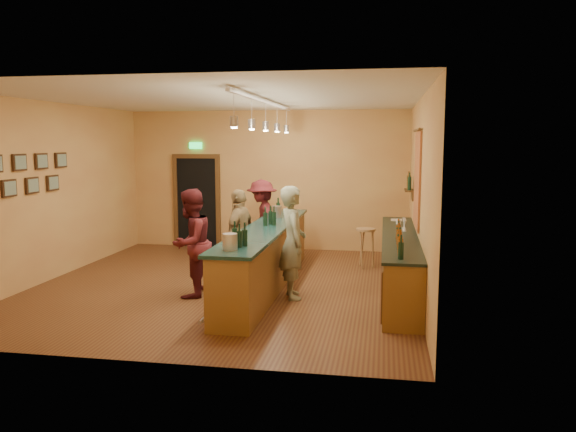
% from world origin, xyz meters
% --- Properties ---
extents(floor, '(7.00, 7.00, 0.00)m').
position_xyz_m(floor, '(0.00, 0.00, 0.00)').
color(floor, '#4E2516').
rests_on(floor, ground).
extents(ceiling, '(6.50, 7.00, 0.02)m').
position_xyz_m(ceiling, '(0.00, 0.00, 3.20)').
color(ceiling, silver).
rests_on(ceiling, wall_back).
extents(wall_back, '(6.50, 0.02, 3.20)m').
position_xyz_m(wall_back, '(0.00, 3.50, 1.60)').
color(wall_back, '#BB7846').
rests_on(wall_back, floor).
extents(wall_front, '(6.50, 0.02, 3.20)m').
position_xyz_m(wall_front, '(0.00, -3.50, 1.60)').
color(wall_front, '#BB7846').
rests_on(wall_front, floor).
extents(wall_left, '(0.02, 7.00, 3.20)m').
position_xyz_m(wall_left, '(-3.25, 0.00, 1.60)').
color(wall_left, '#BB7846').
rests_on(wall_left, floor).
extents(wall_right, '(0.02, 7.00, 3.20)m').
position_xyz_m(wall_right, '(3.25, 0.00, 1.60)').
color(wall_right, '#BB7846').
rests_on(wall_right, floor).
extents(doorway, '(1.15, 0.09, 2.48)m').
position_xyz_m(doorway, '(-1.70, 3.47, 1.13)').
color(doorway, black).
rests_on(doorway, wall_back).
extents(tapestry, '(0.03, 1.40, 1.60)m').
position_xyz_m(tapestry, '(3.23, 0.40, 1.85)').
color(tapestry, maroon).
rests_on(tapestry, wall_right).
extents(bottle_shelf, '(0.17, 0.55, 0.54)m').
position_xyz_m(bottle_shelf, '(3.17, 1.90, 1.67)').
color(bottle_shelf, '#503518').
rests_on(bottle_shelf, wall_right).
extents(picture_grid, '(0.06, 2.20, 0.70)m').
position_xyz_m(picture_grid, '(-3.21, -0.75, 1.95)').
color(picture_grid, '#382111').
rests_on(picture_grid, wall_left).
extents(back_counter, '(0.60, 4.55, 1.27)m').
position_xyz_m(back_counter, '(2.97, 0.18, 0.49)').
color(back_counter, brown).
rests_on(back_counter, floor).
extents(tasting_bar, '(0.73, 5.10, 1.38)m').
position_xyz_m(tasting_bar, '(0.72, -0.00, 0.61)').
color(tasting_bar, brown).
rests_on(tasting_bar, floor).
extents(pendant_track, '(0.11, 4.60, 0.50)m').
position_xyz_m(pendant_track, '(0.72, -0.00, 2.98)').
color(pendant_track, silver).
rests_on(pendant_track, ceiling).
extents(bartender, '(0.62, 0.76, 1.80)m').
position_xyz_m(bartender, '(1.27, -0.57, 0.90)').
color(bartender, gray).
rests_on(bartender, floor).
extents(customer_a, '(0.84, 0.98, 1.74)m').
position_xyz_m(customer_a, '(-0.36, -0.78, 0.87)').
color(customer_a, '#59191E').
rests_on(customer_a, floor).
extents(customer_b, '(0.58, 1.03, 1.66)m').
position_xyz_m(customer_b, '(0.17, 0.33, 0.83)').
color(customer_b, '#997A51').
rests_on(customer_b, floor).
extents(customer_c, '(1.00, 1.26, 1.71)m').
position_xyz_m(customer_c, '(0.17, 2.16, 0.85)').
color(customer_c, '#59191E').
rests_on(customer_c, floor).
extents(bar_stool, '(0.38, 0.38, 0.79)m').
position_xyz_m(bar_stool, '(2.35, 1.80, 0.65)').
color(bar_stool, '#9E7647').
rests_on(bar_stool, floor).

